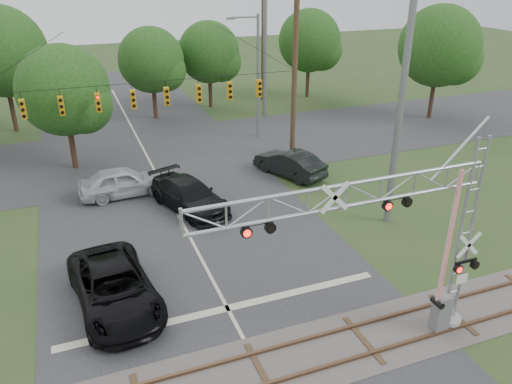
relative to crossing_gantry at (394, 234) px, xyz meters
name	(u,v)px	position (x,y,z in m)	size (l,w,h in m)	color
road_main	(198,252)	(-4.43, 8.36, -4.53)	(14.00, 90.00, 0.02)	#2C2C2F
road_cross	(146,155)	(-4.43, 22.36, -4.53)	(90.00, 12.00, 0.02)	#2C2C2F
railroad_track	(260,370)	(-4.43, 0.36, -4.51)	(90.00, 3.20, 0.17)	#4C4542
crossing_gantry	(394,234)	(0.00, 0.00, 0.00)	(10.38, 0.94, 7.39)	gray
traffic_signal_span	(164,87)	(-3.57, 18.36, 1.05)	(19.34, 0.36, 11.50)	slate
pickup_black	(114,288)	(-8.46, 5.64, -3.68)	(2.84, 6.17, 1.71)	black
car_dark	(189,195)	(-3.62, 12.96, -3.72)	(2.29, 5.64, 1.64)	black
sedan_silver	(123,182)	(-6.77, 16.08, -3.68)	(2.02, 5.02, 1.71)	#B4B7BD
suv_dark	(289,163)	(3.49, 15.37, -3.72)	(1.73, 4.97, 1.64)	black
streetlight	(256,71)	(4.25, 23.31, 0.56)	(2.43, 0.25, 9.11)	slate
utility_poles	(191,67)	(-1.17, 20.90, 1.61)	(26.70, 26.22, 13.77)	#3A2D1B
treeline	(108,54)	(-5.54, 30.54, 1.23)	(52.65, 23.69, 9.72)	#3A261A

